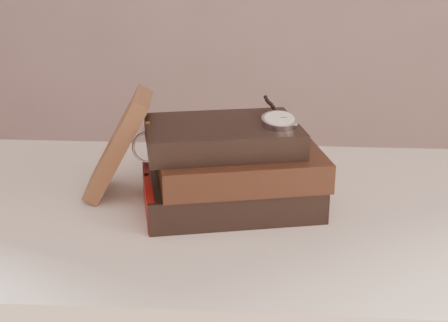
{
  "coord_description": "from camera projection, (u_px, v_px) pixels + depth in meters",
  "views": [
    {
      "loc": [
        0.1,
        -0.58,
        1.17
      ],
      "look_at": [
        0.04,
        0.35,
        0.82
      ],
      "focal_mm": 51.64,
      "sensor_mm": 36.0,
      "label": 1
    }
  ],
  "objects": [
    {
      "name": "table",
      "position": [
        203.0,
        256.0,
        1.05
      ],
      "size": [
        1.0,
        0.6,
        0.75
      ],
      "color": "silver",
      "rests_on": "ground"
    },
    {
      "name": "pocket_watch",
      "position": [
        279.0,
        120.0,
        0.97
      ],
      "size": [
        0.07,
        0.16,
        0.02
      ],
      "color": "silver",
      "rests_on": "book_stack"
    },
    {
      "name": "journal",
      "position": [
        118.0,
        144.0,
        1.04
      ],
      "size": [
        0.12,
        0.12,
        0.17
      ],
      "primitive_type": "cube",
      "rotation": [
        0.0,
        0.51,
        0.11
      ],
      "color": "#452A1A",
      "rests_on": "table"
    },
    {
      "name": "book_stack",
      "position": [
        231.0,
        169.0,
        1.0
      ],
      "size": [
        0.3,
        0.24,
        0.13
      ],
      "color": "black",
      "rests_on": "table"
    },
    {
      "name": "eyeglasses",
      "position": [
        165.0,
        145.0,
        1.06
      ],
      "size": [
        0.14,
        0.15,
        0.05
      ],
      "color": "silver",
      "rests_on": "book_stack"
    }
  ]
}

